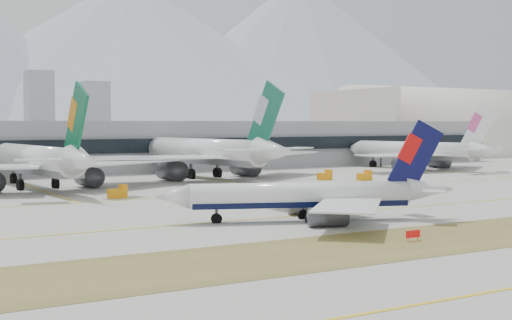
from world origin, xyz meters
TOP-DOWN VIEW (x-y plane):
  - ground at (0.00, 0.00)m, footprint 3000.00×3000.00m
  - taxiing_airliner at (-11.28, -10.81)m, footprint 43.25×36.58m
  - widebody_eva at (-33.81, 59.56)m, footprint 63.27×62.08m
  - widebody_cathay at (11.43, 69.32)m, footprint 68.28×67.43m
  - widebody_china_air at (83.92, 67.63)m, footprint 55.63×55.45m
  - terminal at (0.00, 114.84)m, footprint 280.00×43.10m
  - hangar at (154.56, 135.00)m, footprint 91.00×60.00m
  - hold_sign_left at (-10.98, -32.00)m, footprint 2.20×0.15m
  - gse_extra at (42.79, 43.34)m, footprint 3.55×2.00m
  - gse_c at (35.00, 49.53)m, footprint 3.55×2.00m
  - gse_b at (-25.05, 34.29)m, footprint 3.55×2.00m

SIDE VIEW (x-z plane):
  - ground at x=0.00m, z-range 0.00..0.00m
  - hangar at x=154.56m, z-range -29.86..30.14m
  - hold_sign_left at x=-10.98m, z-range 0.20..1.55m
  - gse_extra at x=42.79m, z-range -0.25..2.35m
  - gse_c at x=35.00m, z-range -0.25..2.35m
  - gse_b at x=-25.05m, z-range -0.25..2.35m
  - taxiing_airliner at x=-11.28m, z-range -3.92..11.22m
  - widebody_china_air at x=83.92m, z-range -4.78..15.63m
  - widebody_eva at x=-33.81m, z-range -5.30..17.32m
  - widebody_cathay at x=11.43m, z-range -5.76..18.83m
  - terminal at x=0.00m, z-range 0.00..15.00m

